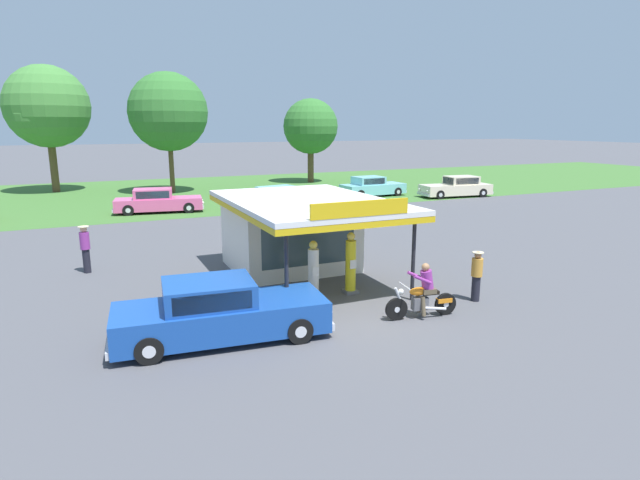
% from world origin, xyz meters
% --- Properties ---
extents(ground_plane, '(300.00, 300.00, 0.00)m').
position_xyz_m(ground_plane, '(0.00, 0.00, 0.00)').
color(ground_plane, '#4C4C51').
extents(grass_verge_strip, '(120.00, 24.00, 0.01)m').
position_xyz_m(grass_verge_strip, '(0.00, 30.00, 0.00)').
color(grass_verge_strip, '#3D6B2D').
rests_on(grass_verge_strip, ground).
extents(service_station_kiosk, '(5.04, 7.66, 3.28)m').
position_xyz_m(service_station_kiosk, '(0.12, 5.18, 1.65)').
color(service_station_kiosk, silver).
rests_on(service_station_kiosk, ground).
extents(gas_pump_nearside, '(0.44, 0.44, 1.85)m').
position_xyz_m(gas_pump_nearside, '(-0.53, 1.88, 0.84)').
color(gas_pump_nearside, slate).
rests_on(gas_pump_nearside, ground).
extents(gas_pump_offside, '(0.44, 0.44, 2.00)m').
position_xyz_m(gas_pump_offside, '(0.77, 1.88, 0.92)').
color(gas_pump_offside, slate).
rests_on(gas_pump_offside, ground).
extents(motorcycle_with_rider, '(2.15, 0.70, 1.58)m').
position_xyz_m(motorcycle_with_rider, '(1.61, -0.90, 0.65)').
color(motorcycle_with_rider, black).
rests_on(motorcycle_with_rider, ground).
extents(featured_classic_sedan, '(5.59, 2.41, 1.56)m').
position_xyz_m(featured_classic_sedan, '(-3.97, -0.06, 0.71)').
color(featured_classic_sedan, '#19479E').
rests_on(featured_classic_sedan, ground).
extents(parked_car_back_row_centre_left, '(5.24, 2.23, 1.51)m').
position_xyz_m(parked_car_back_row_centre_left, '(13.13, 22.00, 0.69)').
color(parked_car_back_row_centre_left, '#7AC6D1').
rests_on(parked_car_back_row_centre_left, ground).
extents(parked_car_back_row_centre_right, '(5.72, 2.47, 1.55)m').
position_xyz_m(parked_car_back_row_centre_right, '(18.83, 19.07, 0.70)').
color(parked_car_back_row_centre_right, beige).
rests_on(parked_car_back_row_centre_right, ground).
extents(parked_car_back_row_left, '(5.57, 2.56, 1.48)m').
position_xyz_m(parked_car_back_row_left, '(-2.81, 20.92, 0.68)').
color(parked_car_back_row_left, '#E55993').
rests_on(parked_car_back_row_left, ground).
extents(parked_car_back_row_far_right, '(5.70, 2.94, 1.46)m').
position_xyz_m(parked_car_back_row_far_right, '(4.80, 19.10, 0.68)').
color(parked_car_back_row_far_right, '#7AC6D1').
rests_on(parked_car_back_row_far_right, ground).
extents(bystander_admiring_sedan, '(0.39, 0.39, 1.77)m').
position_xyz_m(bystander_admiring_sedan, '(-6.98, 7.95, 0.95)').
color(bystander_admiring_sedan, black).
rests_on(bystander_admiring_sedan, ground).
extents(bystander_strolling_foreground, '(0.34, 0.34, 1.57)m').
position_xyz_m(bystander_strolling_foreground, '(3.94, -0.40, 0.84)').
color(bystander_strolling_foreground, black).
rests_on(bystander_strolling_foreground, ground).
extents(tree_oak_far_left, '(5.09, 5.09, 7.76)m').
position_xyz_m(tree_oak_far_left, '(12.74, 33.06, 5.11)').
color(tree_oak_far_left, brown).
rests_on(tree_oak_far_left, ground).
extents(tree_oak_distant_spare, '(6.43, 6.43, 9.97)m').
position_xyz_m(tree_oak_distant_spare, '(-9.20, 34.66, 6.61)').
color(tree_oak_distant_spare, brown).
rests_on(tree_oak_distant_spare, ground).
extents(tree_oak_far_right, '(6.11, 6.11, 9.40)m').
position_xyz_m(tree_oak_far_right, '(-0.44, 30.48, 6.33)').
color(tree_oak_far_right, brown).
rests_on(tree_oak_far_right, ground).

